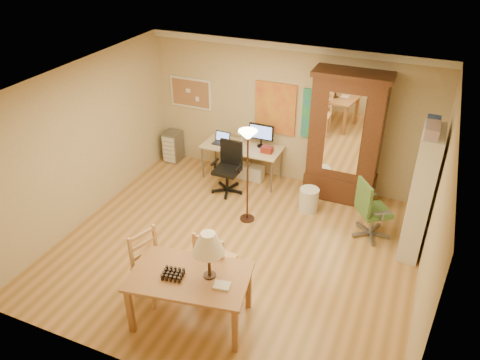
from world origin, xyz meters
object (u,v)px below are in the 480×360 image
at_px(armoire, 345,146).
at_px(office_chair_green, 370,222).
at_px(bookshelf, 420,194).
at_px(office_chair_black, 228,179).
at_px(dining_table, 196,267).
at_px(computer_desk, 244,159).

bearing_deg(armoire, office_chair_green, -54.94).
bearing_deg(armoire, bookshelf, -39.43).
bearing_deg(office_chair_black, dining_table, -72.44).
bearing_deg(bookshelf, computer_desk, 162.26).
height_order(computer_desk, bookshelf, bookshelf).
distance_m(office_chair_green, bookshelf, 1.00).
bearing_deg(office_chair_green, bookshelf, -8.29).
height_order(computer_desk, office_chair_black, computer_desk).
height_order(computer_desk, office_chair_green, computer_desk).
xyz_separation_m(dining_table, bookshelf, (2.41, 2.63, 0.13)).
bearing_deg(computer_desk, armoire, 2.49).
height_order(dining_table, office_chair_black, dining_table).
relative_size(dining_table, office_chair_green, 1.57).
xyz_separation_m(dining_table, computer_desk, (-0.89, 3.69, -0.47)).
bearing_deg(office_chair_green, dining_table, -122.78).
relative_size(computer_desk, armoire, 0.64).
bearing_deg(computer_desk, bookshelf, -17.74).
bearing_deg(dining_table, armoire, 74.84).
distance_m(dining_table, computer_desk, 3.82).
bearing_deg(office_chair_black, bookshelf, -7.82).
xyz_separation_m(office_chair_black, bookshelf, (3.39, -0.47, 0.76)).
height_order(office_chair_green, armoire, armoire).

